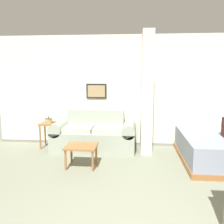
# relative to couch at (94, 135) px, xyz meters

# --- Properties ---
(wall_back) EXTENTS (6.79, 0.16, 2.60)m
(wall_back) POSITION_rel_couch_xyz_m (0.95, 0.49, 0.97)
(wall_back) COLOR silver
(wall_back) RESTS_ON ground_plane
(wall_partition_pillar) EXTENTS (0.24, 0.77, 2.60)m
(wall_partition_pillar) POSITION_rel_couch_xyz_m (1.17, 0.04, 0.97)
(wall_partition_pillar) COLOR silver
(wall_partition_pillar) RESTS_ON ground_plane
(couch) EXTENTS (1.87, 0.84, 0.87)m
(couch) POSITION_rel_couch_xyz_m (0.00, 0.00, 0.00)
(couch) COLOR #99A393
(couch) RESTS_ON ground_plane
(coffee_table) EXTENTS (0.57, 0.49, 0.40)m
(coffee_table) POSITION_rel_couch_xyz_m (-0.06, -1.09, 0.02)
(coffee_table) COLOR #996033
(coffee_table) RESTS_ON ground_plane
(side_table) EXTENTS (0.38, 0.38, 0.58)m
(side_table) POSITION_rel_couch_xyz_m (-1.07, 0.04, 0.13)
(side_table) COLOR #996033
(side_table) RESTS_ON ground_plane
(table_lamp) EXTENTS (0.29, 0.29, 0.37)m
(table_lamp) POSITION_rel_couch_xyz_m (-1.07, 0.04, 0.50)
(table_lamp) COLOR tan
(table_lamp) RESTS_ON side_table
(bed) EXTENTS (1.49, 1.90, 0.53)m
(bed) POSITION_rel_couch_xyz_m (2.59, -0.56, -0.06)
(bed) COLOR #996033
(bed) RESTS_ON ground_plane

